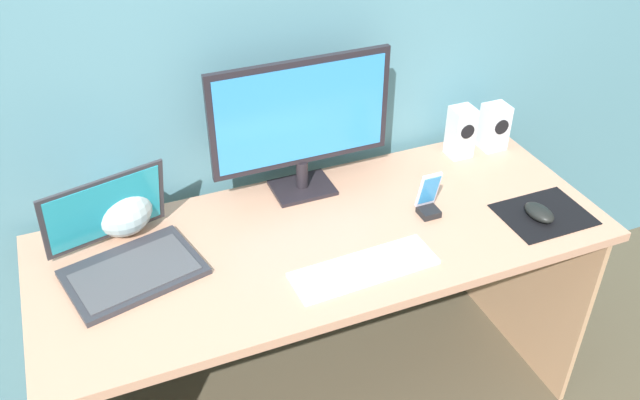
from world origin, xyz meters
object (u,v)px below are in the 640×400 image
Objects in this scene: monitor at (301,121)px; mouse at (539,213)px; keyboard_external at (364,268)px; phone_in_dock at (429,200)px; fishbowl at (121,206)px; speaker_near_monitor at (461,132)px; laptop at (124,251)px; speaker_right at (494,127)px.

monitor is 0.72m from mouse.
phone_in_dock is at bearing 27.09° from keyboard_external.
fishbowl is 0.44× the size of keyboard_external.
fishbowl is (-1.07, 0.01, -0.00)m from speaker_near_monitor.
monitor reaches higher than keyboard_external.
laptop reaches higher than keyboard_external.
fishbowl is (-0.53, 0.00, -0.15)m from monitor.
fishbowl is at bearing 153.97° from mouse.
phone_in_dock is at bearing -135.99° from speaker_near_monitor.
fishbowl is 0.86m from phone_in_dock.
monitor is 1.38× the size of laptop.
fishbowl is (-1.20, 0.01, 0.00)m from speaker_right.
speaker_near_monitor is at bearing 87.59° from mouse.
speaker_right is 0.77m from keyboard_external.
monitor is at bearing 139.22° from mouse.
monitor is 0.43m from phone_in_dock.
laptop is at bearing -172.30° from speaker_near_monitor.
speaker_right reaches higher than mouse.
monitor is 0.55m from fishbowl.
monitor is 3.16× the size of speaker_near_monitor.
monitor is at bearing 89.95° from keyboard_external.
monitor is 0.69m from speaker_right.
speaker_near_monitor is 0.36m from phone_in_dock.
keyboard_external is at bearing -150.63° from phone_in_dock.
keyboard_external is 0.32m from phone_in_dock.
phone_in_dock is (-0.28, 0.14, 0.03)m from mouse.
speaker_near_monitor is at bearing -0.34° from fishbowl.
laptop is (-1.22, -0.15, -0.03)m from speaker_right.
fishbowl is (0.02, 0.15, 0.03)m from laptop.
monitor is 0.46m from keyboard_external.
mouse is at bearing -19.69° from fishbowl.
monitor reaches higher than mouse.
phone_in_dock reaches higher than mouse.
laptop is 0.62m from keyboard_external.
monitor is 3.13× the size of fishbowl.
mouse is (0.57, -0.39, -0.21)m from monitor.
fishbowl is 0.68m from keyboard_external.
phone_in_dock is at bearing -6.64° from laptop.
laptop is 2.81× the size of phone_in_dock.
mouse is (-0.10, -0.39, -0.06)m from speaker_right.
monitor reaches higher than speaker_right.
fishbowl reaches higher than speaker_right.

